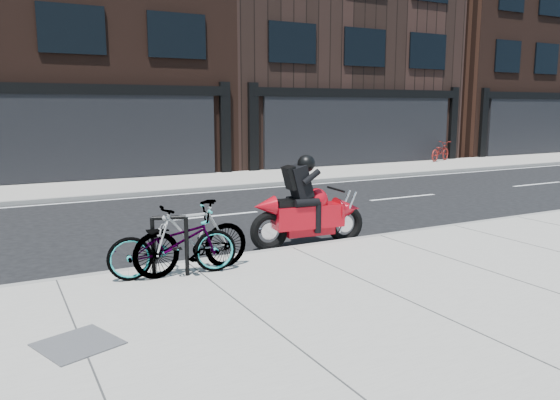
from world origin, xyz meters
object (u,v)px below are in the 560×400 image
motorcycle (313,209)px  bicycle_far (440,151)px  bike_rack (170,241)px  bicycle_front (173,243)px  bicycle_rear (192,237)px  utility_grate (78,344)px

motorcycle → bicycle_far: (13.45, 10.47, -0.14)m
bike_rack → motorcycle: bearing=17.7°
bike_rack → motorcycle: size_ratio=0.39×
bike_rack → motorcycle: (3.11, 0.99, 0.05)m
bicycle_front → bicycle_rear: 0.30m
bike_rack → bicycle_front: bicycle_front is taller
bike_rack → bicycle_far: size_ratio=0.54×
bicycle_front → bicycle_rear: (0.30, 0.00, 0.05)m
bicycle_rear → utility_grate: (-1.94, -1.88, -0.55)m
utility_grate → bicycle_far: bearing=36.3°
motorcycle → utility_grate: (-4.71, -2.87, -0.58)m
utility_grate → motorcycle: bearing=31.4°
bicycle_rear → bicycle_far: (16.21, 11.46, -0.10)m
bicycle_rear → motorcycle: motorcycle is taller
bike_rack → motorcycle: motorcycle is taller
bike_rack → bicycle_rear: size_ratio=0.50×
bicycle_front → motorcycle: motorcycle is taller
motorcycle → utility_grate: size_ratio=3.17×
bicycle_front → bicycle_far: size_ratio=1.12×
bicycle_rear → bicycle_front: bearing=-93.9°
bicycle_rear → utility_grate: 2.76m
motorcycle → bicycle_front: bearing=-156.9°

